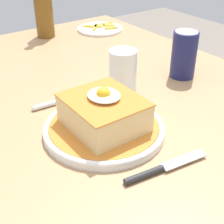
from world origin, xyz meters
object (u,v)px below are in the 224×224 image
at_px(fork, 56,102).
at_px(soda_can, 184,55).
at_px(knife, 156,170).
at_px(side_plate_fries, 100,29).
at_px(main_plate, 104,128).
at_px(beer_bottle_amber, 43,8).
at_px(drinking_glass, 123,74).

bearing_deg(fork, soda_can, 80.11).
distance_m(fork, soda_can, 0.36).
bearing_deg(knife, fork, -175.12).
xyz_separation_m(fork, knife, (0.31, 0.03, 0.00)).
relative_size(fork, side_plate_fries, 0.83).
distance_m(main_plate, beer_bottle_amber, 0.65).
bearing_deg(drinking_glass, soda_can, 81.56).
bearing_deg(fork, drinking_glass, 78.52).
relative_size(fork, knife, 0.86).
bearing_deg(soda_can, side_plate_fries, 173.76).
distance_m(fork, drinking_glass, 0.17).
bearing_deg(side_plate_fries, beer_bottle_amber, -104.57).
relative_size(main_plate, beer_bottle_amber, 0.92).
bearing_deg(beer_bottle_amber, fork, -23.40).
distance_m(main_plate, knife, 0.15).
xyz_separation_m(knife, soda_can, (-0.25, 0.32, 0.06)).
bearing_deg(knife, beer_bottle_amber, 167.32).
height_order(fork, soda_can, soda_can).
distance_m(main_plate, fork, 0.16).
distance_m(fork, knife, 0.31).
height_order(main_plate, knife, main_plate).
distance_m(soda_can, drinking_glass, 0.18).
height_order(beer_bottle_amber, side_plate_fries, beer_bottle_amber).
bearing_deg(fork, main_plate, 9.10).
relative_size(knife, beer_bottle_amber, 0.62).
height_order(soda_can, side_plate_fries, soda_can).
height_order(fork, knife, same).
xyz_separation_m(soda_can, drinking_glass, (-0.03, -0.18, -0.02)).
xyz_separation_m(main_plate, drinking_glass, (-0.12, 0.14, 0.04)).
distance_m(soda_can, beer_bottle_amber, 0.55).
relative_size(fork, beer_bottle_amber, 0.53).
height_order(main_plate, beer_bottle_amber, beer_bottle_amber).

